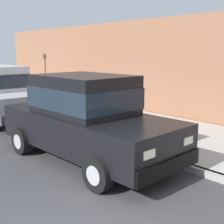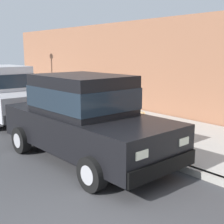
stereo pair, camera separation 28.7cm
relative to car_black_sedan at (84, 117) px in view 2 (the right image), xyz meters
name	(u,v)px [view 2 (the right image)]	position (x,y,z in m)	size (l,w,h in m)	color
curb	(217,180)	(1.13, -2.70, -0.91)	(0.16, 64.00, 0.14)	gray
car_black_sedan	(84,117)	(0.00, 0.00, 0.00)	(2.13, 4.65, 1.92)	black
car_silver_sedan	(2,92)	(0.16, 5.44, 0.00)	(2.07, 4.62, 1.92)	#BCBCC1
dog_tan	(138,113)	(3.18, 1.49, -0.55)	(0.25, 0.75, 0.49)	tan
fire_hydrant	(48,104)	(1.58, 4.68, -0.51)	(0.34, 0.24, 0.72)	gold
building_facade	(133,67)	(5.03, 3.71, 0.83)	(0.50, 20.00, 3.62)	#8C5B42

